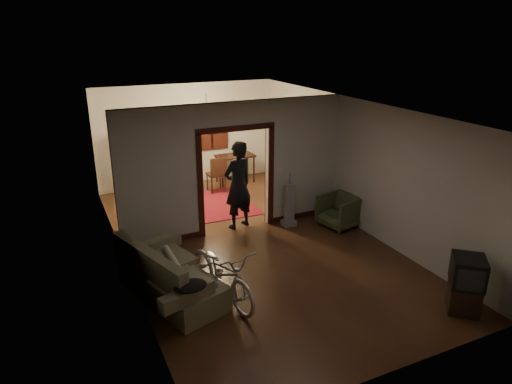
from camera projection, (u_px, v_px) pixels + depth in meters
floor at (250, 242)px, 9.49m from camera, size 5.00×8.50×0.01m
ceiling at (249, 107)px, 8.54m from camera, size 5.00×8.50×0.01m
wall_back at (187, 135)px, 12.64m from camera, size 5.00×0.02×2.80m
wall_left at (120, 196)px, 8.03m from camera, size 0.02×8.50×2.80m
wall_right at (353, 163)px, 10.00m from camera, size 0.02×8.50×2.80m
partition_wall at (235, 168)px, 9.66m from camera, size 5.00×0.14×2.80m
door_casing at (235, 181)px, 9.76m from camera, size 1.74×0.20×2.32m
far_window at (211, 127)px, 12.83m from camera, size 0.98×0.06×1.28m
chandelier at (207, 110)px, 10.83m from camera, size 0.24×0.24×0.24m
light_switch at (281, 169)px, 10.06m from camera, size 0.08×0.01×0.12m
sofa at (171, 271)px, 7.42m from camera, size 1.48×2.18×0.92m
rolled_paper at (172, 258)px, 7.69m from camera, size 0.11×0.87×0.11m
jacket at (190, 286)px, 6.59m from camera, size 0.49×0.37×0.14m
bicycle at (222, 272)px, 7.35m from camera, size 0.98×1.92×0.96m
armchair at (339, 211)px, 10.13m from camera, size 0.94×0.92×0.72m
tv_stand at (463, 297)px, 7.12m from camera, size 0.67×0.67×0.45m
crt_tv at (468, 272)px, 6.97m from camera, size 0.71×0.71×0.46m
vacuum at (289, 205)px, 10.12m from camera, size 0.34×0.30×0.97m
person at (238, 185)px, 9.89m from camera, size 0.82×0.66×1.96m
oriental_rug at (218, 204)px, 11.52m from camera, size 1.72×2.21×0.02m
locker at (141, 162)px, 12.09m from camera, size 0.86×0.49×1.70m
globe at (138, 121)px, 11.72m from camera, size 0.26×0.26×0.26m
desk at (235, 169)px, 13.02m from camera, size 1.17×0.82×0.79m
desk_chair at (216, 174)px, 12.22m from camera, size 0.55×0.55×1.00m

